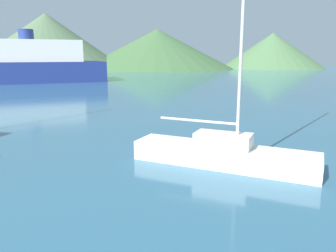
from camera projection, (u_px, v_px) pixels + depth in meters
name	position (u px, v px, depth m)	size (l,w,h in m)	color
sailboat_middle	(223.00, 151.00, 12.29)	(6.44, 5.17, 11.16)	white
ferry_distant	(29.00, 64.00, 50.49)	(23.77, 12.71, 7.93)	navy
hill_central	(47.00, 42.00, 94.01)	(45.09, 45.09, 15.79)	#4C6647
hill_east	(157.00, 49.00, 101.21)	(47.39, 47.39, 11.93)	#3D6038
hill_far_east	(272.00, 51.00, 105.46)	(32.53, 32.53, 11.10)	#476B42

